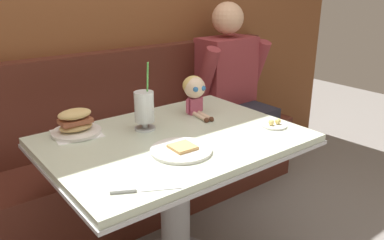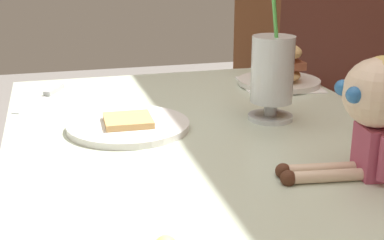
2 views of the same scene
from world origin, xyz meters
The scene contains 6 objects.
diner_table centered at (0.00, 0.18, 0.54)m, with size 1.11×0.81×0.74m.
toast_plate centered at (-0.07, 0.03, 0.75)m, with size 0.25×0.25×0.03m.
milkshake_glass centered at (-0.06, 0.33, 0.84)m, with size 0.10×0.10×0.32m.
sandwich_plate centered at (-0.33, 0.47, 0.79)m, with size 0.23×0.23×0.12m.
butter_knife centered at (-0.38, -0.13, 0.74)m, with size 0.22×0.13×0.01m.
seated_doll centered at (0.26, 0.37, 0.87)m, with size 0.13×0.22×0.20m.
Camera 2 is at (0.96, -0.12, 1.09)m, focal length 49.91 mm.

